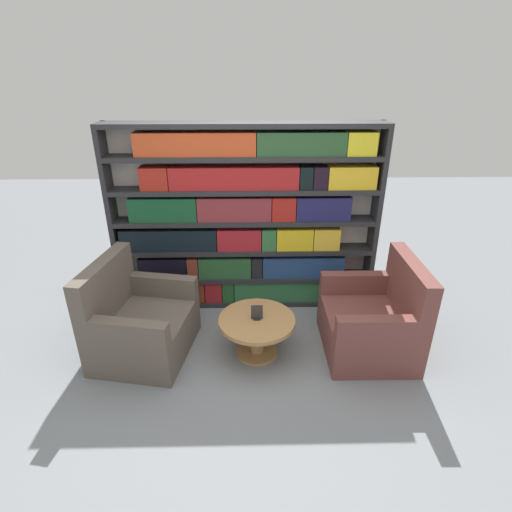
% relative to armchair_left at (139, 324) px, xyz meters
% --- Properties ---
extents(ground_plane, '(14.00, 14.00, 0.00)m').
position_rel_armchair_left_xyz_m(ground_plane, '(1.03, -0.33, -0.31)').
color(ground_plane, gray).
extents(bookshelf, '(2.90, 0.30, 2.06)m').
position_rel_armchair_left_xyz_m(bookshelf, '(1.04, 0.91, 0.70)').
color(bookshelf, silver).
rests_on(bookshelf, ground_plane).
extents(armchair_left, '(0.98, 1.06, 0.95)m').
position_rel_armchair_left_xyz_m(armchair_left, '(0.00, 0.00, 0.00)').
color(armchair_left, brown).
rests_on(armchair_left, ground_plane).
extents(armchair_right, '(0.83, 0.94, 0.95)m').
position_rel_armchair_left_xyz_m(armchair_right, '(2.27, -0.01, 0.00)').
color(armchair_right, brown).
rests_on(armchair_right, ground_plane).
extents(coffee_table, '(0.73, 0.73, 0.40)m').
position_rel_armchair_left_xyz_m(coffee_table, '(1.14, -0.07, -0.02)').
color(coffee_table, '#AD7F4C').
rests_on(coffee_table, ground_plane).
extents(table_sign, '(0.11, 0.06, 0.15)m').
position_rel_armchair_left_xyz_m(table_sign, '(1.14, -0.07, 0.15)').
color(table_sign, black).
rests_on(table_sign, coffee_table).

